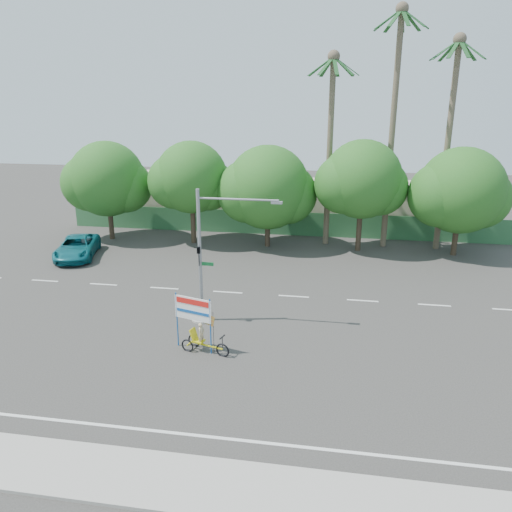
# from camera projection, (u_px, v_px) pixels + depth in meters

# --- Properties ---
(ground) EXTENTS (120.00, 120.00, 0.00)m
(ground) POSITION_uv_depth(u_px,v_px,m) (233.00, 361.00, 22.30)
(ground) COLOR #33302D
(ground) RESTS_ON ground
(sidewalk_near) EXTENTS (50.00, 2.40, 0.12)m
(sidewalk_near) POSITION_uv_depth(u_px,v_px,m) (182.00, 483.00, 15.24)
(sidewalk_near) COLOR gray
(sidewalk_near) RESTS_ON ground
(fence) EXTENTS (38.00, 0.08, 2.00)m
(fence) POSITION_uv_depth(u_px,v_px,m) (285.00, 223.00, 42.17)
(fence) COLOR #336B3D
(fence) RESTS_ON ground
(building_left) EXTENTS (12.00, 8.00, 4.00)m
(building_left) POSITION_uv_depth(u_px,v_px,m) (186.00, 198.00, 47.63)
(building_left) COLOR beige
(building_left) RESTS_ON ground
(building_right) EXTENTS (14.00, 8.00, 3.60)m
(building_right) POSITION_uv_depth(u_px,v_px,m) (379.00, 206.00, 44.91)
(building_right) COLOR beige
(building_right) RESTS_ON ground
(tree_far_left) EXTENTS (7.14, 6.00, 7.96)m
(tree_far_left) POSITION_uv_depth(u_px,v_px,m) (107.00, 181.00, 39.90)
(tree_far_left) COLOR #473828
(tree_far_left) RESTS_ON ground
(tree_left) EXTENTS (6.66, 5.60, 8.07)m
(tree_left) POSITION_uv_depth(u_px,v_px,m) (191.00, 180.00, 38.73)
(tree_left) COLOR #473828
(tree_left) RESTS_ON ground
(tree_center) EXTENTS (7.62, 6.40, 7.85)m
(tree_center) POSITION_uv_depth(u_px,v_px,m) (267.00, 190.00, 37.98)
(tree_center) COLOR #473828
(tree_center) RESTS_ON ground
(tree_right) EXTENTS (6.90, 5.80, 8.36)m
(tree_right) POSITION_uv_depth(u_px,v_px,m) (361.00, 182.00, 36.66)
(tree_right) COLOR #473828
(tree_right) RESTS_ON ground
(tree_far_right) EXTENTS (7.38, 6.20, 7.94)m
(tree_far_right) POSITION_uv_depth(u_px,v_px,m) (460.00, 193.00, 35.76)
(tree_far_right) COLOR #473828
(tree_far_right) RESTS_ON ground
(palm_tall) EXTENTS (3.73, 3.79, 17.45)m
(palm_tall) POSITION_uv_depth(u_px,v_px,m) (394.00, 108.00, 36.14)
(palm_tall) COLOR #70604C
(palm_tall) RESTS_ON ground
(palm_mid) EXTENTS (3.73, 3.79, 15.45)m
(palm_mid) POSITION_uv_depth(u_px,v_px,m) (450.00, 123.00, 35.85)
(palm_mid) COLOR #70604C
(palm_mid) RESTS_ON ground
(palm_short) EXTENTS (3.73, 3.79, 14.45)m
(palm_short) POSITION_uv_depth(u_px,v_px,m) (330.00, 130.00, 37.33)
(palm_short) COLOR #70604C
(palm_short) RESTS_ON ground
(traffic_signal) EXTENTS (4.72, 1.10, 7.00)m
(traffic_signal) POSITION_uv_depth(u_px,v_px,m) (206.00, 268.00, 25.48)
(traffic_signal) COLOR gray
(traffic_signal) RESTS_ON ground
(trike_billboard) EXTENTS (2.71, 1.10, 2.75)m
(trike_billboard) POSITION_uv_depth(u_px,v_px,m) (199.00, 329.00, 22.91)
(trike_billboard) COLOR black
(trike_billboard) RESTS_ON ground
(pickup_truck) EXTENTS (3.94, 5.98, 1.53)m
(pickup_truck) POSITION_uv_depth(u_px,v_px,m) (77.00, 247.00, 36.41)
(pickup_truck) COLOR #0F636D
(pickup_truck) RESTS_ON ground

